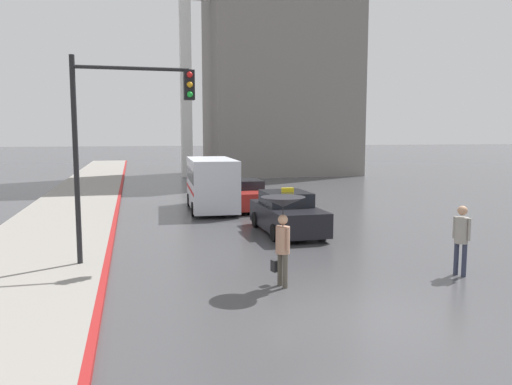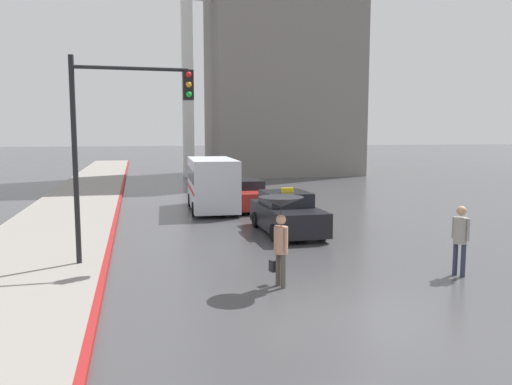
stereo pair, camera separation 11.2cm
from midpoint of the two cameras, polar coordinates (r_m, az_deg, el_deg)
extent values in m
plane|color=#424244|center=(10.26, 11.00, -13.91)|extent=(300.00, 300.00, 0.00)
cube|color=maroon|center=(9.42, -18.14, -15.54)|extent=(0.16, 120.00, 0.15)
cube|color=black|center=(18.25, 3.77, -2.83)|extent=(1.80, 4.30, 0.83)
cube|color=black|center=(18.35, 3.58, -0.67)|extent=(1.58, 1.93, 0.50)
cylinder|color=black|center=(17.34, 7.79, -4.32)|extent=(0.20, 0.60, 0.60)
cylinder|color=black|center=(16.80, 2.33, -4.62)|extent=(0.20, 0.60, 0.60)
cylinder|color=black|center=(19.80, 4.97, -2.91)|extent=(0.20, 0.60, 0.60)
cylinder|color=black|center=(19.33, 0.16, -3.12)|extent=(0.20, 0.60, 0.60)
cube|color=yellow|center=(18.11, 3.79, 0.29)|extent=(0.44, 0.16, 0.16)
cube|color=maroon|center=(24.28, -1.08, -0.50)|extent=(1.80, 4.66, 0.79)
cube|color=black|center=(24.44, -1.20, 0.98)|extent=(1.58, 2.10, 0.42)
cylinder|color=black|center=(23.13, 1.77, -1.51)|extent=(0.20, 0.60, 0.60)
cylinder|color=black|center=(22.74, -2.39, -1.65)|extent=(0.20, 0.60, 0.60)
cylinder|color=black|center=(25.90, 0.07, -0.63)|extent=(0.20, 0.60, 0.60)
cylinder|color=black|center=(25.56, -3.66, -0.74)|extent=(0.20, 0.60, 0.60)
cube|color=silver|center=(23.67, -4.92, 1.11)|extent=(2.27, 5.40, 2.28)
cube|color=black|center=(23.64, -4.93, 2.09)|extent=(2.27, 4.98, 0.59)
cube|color=red|center=(23.70, -4.92, 0.44)|extent=(2.29, 5.19, 0.14)
cylinder|color=black|center=(22.34, -2.06, -1.76)|extent=(0.23, 0.64, 0.63)
cylinder|color=black|center=(22.14, -6.93, -1.88)|extent=(0.23, 0.64, 0.63)
cylinder|color=black|center=(25.46, -3.13, -0.73)|extent=(0.23, 0.64, 0.63)
cylinder|color=black|center=(25.29, -7.41, -0.83)|extent=(0.23, 0.64, 0.63)
cylinder|color=#4C473D|center=(11.82, 3.41, -8.97)|extent=(0.15, 0.15, 0.81)
cylinder|color=#4C473D|center=(11.99, 2.82, -8.73)|extent=(0.15, 0.15, 0.81)
cylinder|color=tan|center=(11.73, 3.14, -5.45)|extent=(0.42, 0.42, 0.64)
sphere|color=tan|center=(11.64, 3.15, -3.11)|extent=(0.23, 0.23, 0.23)
cylinder|color=tan|center=(11.56, 3.71, -5.40)|extent=(0.09, 0.09, 0.54)
cylinder|color=tan|center=(11.89, 2.58, -5.05)|extent=(0.09, 0.09, 0.54)
cone|color=#232328|center=(11.58, 3.17, -1.08)|extent=(1.05, 1.05, 0.24)
cylinder|color=black|center=(11.63, 3.15, -2.75)|extent=(0.02, 0.02, 0.68)
cube|color=#262628|center=(12.10, 2.16, -8.39)|extent=(0.15, 0.20, 0.28)
cylinder|color=#2D3347|center=(13.86, 22.03, -7.03)|extent=(0.16, 0.16, 0.84)
cylinder|color=#2D3347|center=(13.75, 22.81, -7.18)|extent=(0.16, 0.16, 0.84)
cylinder|color=gray|center=(13.65, 22.56, -4.04)|extent=(0.44, 0.44, 0.66)
sphere|color=tan|center=(13.57, 22.65, -1.94)|extent=(0.24, 0.24, 0.24)
cylinder|color=gray|center=(13.75, 21.83, -3.72)|extent=(0.09, 0.09, 0.56)
cylinder|color=gray|center=(13.54, 23.32, -3.94)|extent=(0.09, 0.09, 0.56)
cylinder|color=black|center=(13.94, -19.75, 3.08)|extent=(0.14, 0.14, 5.62)
cylinder|color=black|center=(13.95, -13.86, 13.61)|extent=(2.99, 0.10, 0.10)
cube|color=black|center=(13.98, -7.53, 12.07)|extent=(0.28, 0.28, 0.80)
sphere|color=red|center=(13.85, -7.48, 13.21)|extent=(0.16, 0.16, 0.16)
sphere|color=orange|center=(13.83, -7.46, 12.13)|extent=(0.16, 0.16, 0.16)
sphere|color=green|center=(13.80, -7.44, 11.06)|extent=(0.16, 0.16, 0.16)
cube|color=gray|center=(47.23, 3.04, 20.48)|extent=(12.80, 8.88, 29.75)
cube|color=white|center=(43.62, -7.81, 15.78)|extent=(0.90, 0.90, 21.10)
camera|label=1|loc=(0.06, -89.83, 0.02)|focal=35.00mm
camera|label=2|loc=(0.06, 90.17, -0.02)|focal=35.00mm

